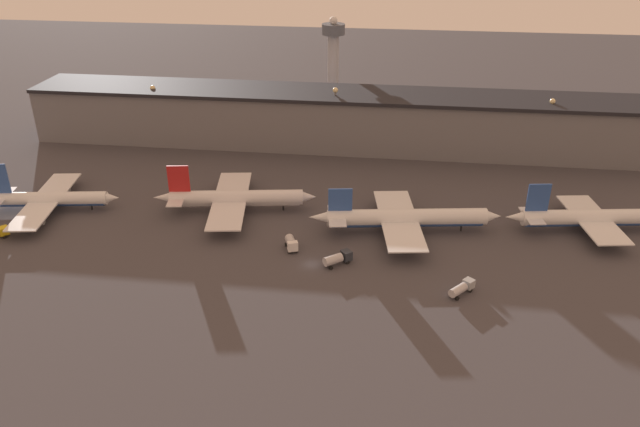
{
  "coord_description": "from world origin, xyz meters",
  "views": [
    {
      "loc": [
        18.41,
        -125.62,
        78.33
      ],
      "look_at": [
        -0.08,
        15.13,
        6.0
      ],
      "focal_mm": 35.0,
      "sensor_mm": 36.0,
      "label": 1
    }
  ],
  "objects_px": {
    "airplane_0": "(49,199)",
    "service_vehicle_3": "(291,243)",
    "airplane_1": "(235,198)",
    "service_vehicle_4": "(462,288)",
    "service_vehicle_2": "(338,258)",
    "control_tower": "(333,57)",
    "airplane_2": "(405,218)",
    "airplane_3": "(599,218)"
  },
  "relations": [
    {
      "from": "airplane_2",
      "to": "service_vehicle_4",
      "type": "xyz_separation_m",
      "value": [
        12.76,
        -27.57,
        -2.27
      ]
    },
    {
      "from": "airplane_1",
      "to": "service_vehicle_3",
      "type": "bearing_deg",
      "value": -53.91
    },
    {
      "from": "airplane_2",
      "to": "service_vehicle_4",
      "type": "distance_m",
      "value": 30.46
    },
    {
      "from": "airplane_0",
      "to": "service_vehicle_2",
      "type": "bearing_deg",
      "value": -21.54
    },
    {
      "from": "airplane_2",
      "to": "airplane_3",
      "type": "bearing_deg",
      "value": -0.76
    },
    {
      "from": "airplane_0",
      "to": "service_vehicle_3",
      "type": "height_order",
      "value": "airplane_0"
    },
    {
      "from": "service_vehicle_4",
      "to": "control_tower",
      "type": "bearing_deg",
      "value": 59.55
    },
    {
      "from": "airplane_1",
      "to": "service_vehicle_3",
      "type": "height_order",
      "value": "airplane_1"
    },
    {
      "from": "airplane_0",
      "to": "airplane_3",
      "type": "bearing_deg",
      "value": -6.04
    },
    {
      "from": "airplane_0",
      "to": "airplane_1",
      "type": "distance_m",
      "value": 51.7
    },
    {
      "from": "service_vehicle_4",
      "to": "airplane_3",
      "type": "bearing_deg",
      "value": -6.01
    },
    {
      "from": "airplane_0",
      "to": "control_tower",
      "type": "height_order",
      "value": "control_tower"
    },
    {
      "from": "service_vehicle_2",
      "to": "service_vehicle_4",
      "type": "height_order",
      "value": "service_vehicle_2"
    },
    {
      "from": "airplane_1",
      "to": "airplane_3",
      "type": "distance_m",
      "value": 97.03
    },
    {
      "from": "airplane_1",
      "to": "control_tower",
      "type": "bearing_deg",
      "value": 71.15
    },
    {
      "from": "service_vehicle_3",
      "to": "airplane_3",
      "type": "bearing_deg",
      "value": 83.46
    },
    {
      "from": "airplane_1",
      "to": "service_vehicle_4",
      "type": "xyz_separation_m",
      "value": [
        59.69,
        -33.69,
        -2.11
      ]
    },
    {
      "from": "service_vehicle_3",
      "to": "control_tower",
      "type": "bearing_deg",
      "value": 160.19
    },
    {
      "from": "service_vehicle_4",
      "to": "control_tower",
      "type": "relative_size",
      "value": 0.18
    },
    {
      "from": "airplane_2",
      "to": "service_vehicle_4",
      "type": "relative_size",
      "value": 7.47
    },
    {
      "from": "service_vehicle_3",
      "to": "airplane_0",
      "type": "bearing_deg",
      "value": -121.33
    },
    {
      "from": "airplane_2",
      "to": "control_tower",
      "type": "xyz_separation_m",
      "value": [
        -30.32,
        101.05,
        17.95
      ]
    },
    {
      "from": "airplane_0",
      "to": "service_vehicle_4",
      "type": "relative_size",
      "value": 5.72
    },
    {
      "from": "service_vehicle_2",
      "to": "service_vehicle_3",
      "type": "xyz_separation_m",
      "value": [
        -12.18,
        5.76,
        0.01
      ]
    },
    {
      "from": "airplane_1",
      "to": "airplane_3",
      "type": "height_order",
      "value": "airplane_1"
    },
    {
      "from": "service_vehicle_2",
      "to": "airplane_3",
      "type": "bearing_deg",
      "value": -17.81
    },
    {
      "from": "airplane_1",
      "to": "service_vehicle_3",
      "type": "xyz_separation_m",
      "value": [
        19.16,
        -19.15,
        -1.96
      ]
    },
    {
      "from": "service_vehicle_3",
      "to": "service_vehicle_4",
      "type": "relative_size",
      "value": 0.86
    },
    {
      "from": "service_vehicle_2",
      "to": "control_tower",
      "type": "xyz_separation_m",
      "value": [
        -14.73,
        119.83,
        20.08
      ]
    },
    {
      "from": "service_vehicle_3",
      "to": "control_tower",
      "type": "distance_m",
      "value": 115.84
    },
    {
      "from": "airplane_0",
      "to": "airplane_2",
      "type": "height_order",
      "value": "airplane_0"
    },
    {
      "from": "airplane_1",
      "to": "control_tower",
      "type": "xyz_separation_m",
      "value": [
        16.61,
        94.92,
        18.11
      ]
    },
    {
      "from": "service_vehicle_4",
      "to": "airplane_2",
      "type": "bearing_deg",
      "value": 65.88
    },
    {
      "from": "control_tower",
      "to": "service_vehicle_4",
      "type": "bearing_deg",
      "value": -71.48
    },
    {
      "from": "airplane_1",
      "to": "airplane_2",
      "type": "distance_m",
      "value": 47.32
    },
    {
      "from": "service_vehicle_4",
      "to": "control_tower",
      "type": "height_order",
      "value": "control_tower"
    },
    {
      "from": "airplane_0",
      "to": "airplane_2",
      "type": "distance_m",
      "value": 98.23
    },
    {
      "from": "airplane_0",
      "to": "service_vehicle_4",
      "type": "xyz_separation_m",
      "value": [
        110.99,
        -27.27,
        -1.77
      ]
    },
    {
      "from": "service_vehicle_2",
      "to": "service_vehicle_4",
      "type": "distance_m",
      "value": 29.68
    },
    {
      "from": "airplane_0",
      "to": "service_vehicle_3",
      "type": "relative_size",
      "value": 6.66
    },
    {
      "from": "airplane_1",
      "to": "service_vehicle_2",
      "type": "distance_m",
      "value": 40.08
    },
    {
      "from": "airplane_0",
      "to": "service_vehicle_2",
      "type": "xyz_separation_m",
      "value": [
        82.63,
        -18.48,
        -1.64
      ]
    }
  ]
}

